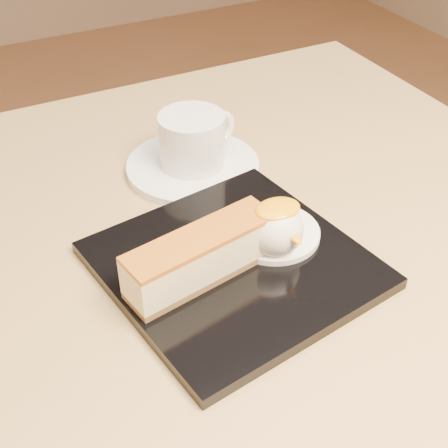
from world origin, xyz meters
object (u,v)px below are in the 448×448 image
table (232,368)px  coffee_cup (193,139)px  dessert_plate (234,265)px  cheesecake (201,256)px  ice_cream_scoop (276,229)px  saucer (193,167)px

table → coffee_cup: size_ratio=8.25×
table → dessert_plate: 0.16m
table → cheesecake: bearing=-159.5°
table → ice_cream_scoop: ice_cream_scoop is taller
cheesecake → saucer: bearing=57.1°
table → dessert_plate: dessert_plate is taller
dessert_plate → coffee_cup: coffee_cup is taller
table → cheesecake: 0.19m
cheesecake → coffee_cup: 0.19m
dessert_plate → cheesecake: 0.05m
coffee_cup → dessert_plate: bearing=-116.7°
dessert_plate → saucer: (0.04, 0.17, -0.00)m
table → saucer: bearing=78.5°
cheesecake → table: bearing=10.1°
ice_cream_scoop → dessert_plate: bearing=172.9°
dessert_plate → coffee_cup: bearing=77.1°
cheesecake → ice_cream_scoop: ice_cream_scoop is taller
cheesecake → saucer: size_ratio=0.97×
table → coffee_cup: 0.26m
ice_cream_scoop → cheesecake: bearing=180.0°
saucer → coffee_cup: coffee_cup is taller
table → dessert_plate: (-0.00, -0.01, 0.16)m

